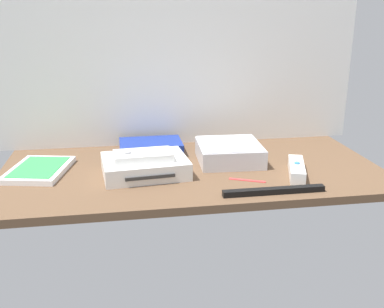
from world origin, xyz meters
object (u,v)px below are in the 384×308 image
at_px(remote_classic_pad, 143,156).
at_px(sensor_bar, 274,191).
at_px(stylus_pen, 247,179).
at_px(game_console, 145,166).
at_px(network_router, 151,147).
at_px(game_case, 39,170).
at_px(remote_wand, 297,169).
at_px(mini_computer, 229,152).

bearing_deg(remote_classic_pad, sensor_bar, -33.22).
xyz_separation_m(remote_classic_pad, stylus_pen, (0.25, -0.07, -0.05)).
distance_m(game_console, sensor_bar, 0.33).
relative_size(network_router, remote_classic_pad, 1.21).
xyz_separation_m(game_console, game_case, (-0.27, 0.06, -0.01)).
xyz_separation_m(remote_wand, remote_classic_pad, (-0.38, 0.05, 0.04)).
bearing_deg(stylus_pen, mini_computer, 93.42).
bearing_deg(remote_classic_pad, remote_wand, -11.84).
relative_size(mini_computer, sensor_bar, 0.74).
height_order(mini_computer, remote_wand, mini_computer).
bearing_deg(stylus_pen, game_console, 160.66).
bearing_deg(game_console, sensor_bar, -37.13).
distance_m(mini_computer, network_router, 0.24).
bearing_deg(game_console, game_case, 162.30).
bearing_deg(mini_computer, game_console, -164.59).
distance_m(mini_computer, game_case, 0.51).
relative_size(remote_wand, sensor_bar, 0.63).
distance_m(remote_wand, stylus_pen, 0.14).
bearing_deg(game_case, stylus_pen, -3.59).
distance_m(remote_wand, remote_classic_pad, 0.39).
height_order(game_console, stylus_pen, game_console).
bearing_deg(game_console, remote_classic_pad, -114.52).
xyz_separation_m(remote_wand, sensor_bar, (-0.10, -0.11, -0.01)).
height_order(game_console, mini_computer, mini_computer).
bearing_deg(game_case, remote_wand, 1.23).
relative_size(game_console, game_case, 1.05).
xyz_separation_m(network_router, sensor_bar, (0.26, -0.35, -0.01)).
height_order(remote_classic_pad, stylus_pen, remote_classic_pad).
height_order(network_router, remote_wand, same).
distance_m(remote_classic_pad, stylus_pen, 0.27).
bearing_deg(sensor_bar, stylus_pen, 113.36).
bearing_deg(stylus_pen, remote_classic_pad, 163.73).
xyz_separation_m(remote_wand, stylus_pen, (-0.13, -0.02, -0.01)).
distance_m(network_router, stylus_pen, 0.34).
relative_size(game_console, stylus_pen, 2.49).
height_order(sensor_bar, stylus_pen, sensor_bar).
xyz_separation_m(mini_computer, remote_classic_pad, (-0.24, -0.08, 0.03)).
relative_size(game_case, sensor_bar, 0.89).
distance_m(game_case, stylus_pen, 0.54).
bearing_deg(sensor_bar, game_case, 157.40).
xyz_separation_m(sensor_bar, stylus_pen, (-0.04, 0.09, -0.00)).
bearing_deg(remote_wand, sensor_bar, -113.38).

